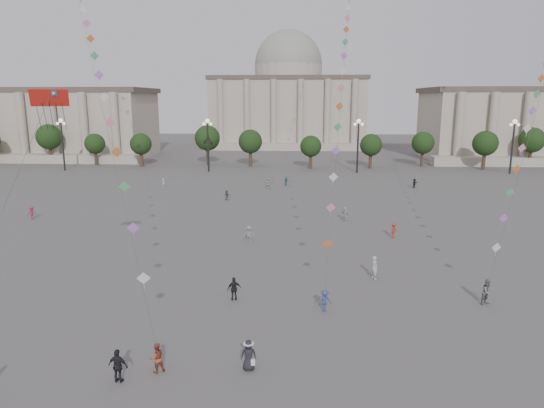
{
  "coord_description": "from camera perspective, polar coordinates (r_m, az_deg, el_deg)",
  "views": [
    {
      "loc": [
        2.85,
        -27.07,
        14.44
      ],
      "look_at": [
        0.87,
        12.0,
        5.96
      ],
      "focal_mm": 32.0,
      "sensor_mm": 36.0,
      "label": 1
    }
  ],
  "objects": [
    {
      "name": "tourist_1",
      "position": [
        27.62,
        -17.66,
        -17.7
      ],
      "size": [
        1.14,
        0.62,
        1.84
      ],
      "primitive_type": "imported",
      "rotation": [
        0.0,
        0.0,
        2.97
      ],
      "color": "black",
      "rests_on": "ground"
    },
    {
      "name": "person_crowd_6",
      "position": [
        49.49,
        -2.73,
        -3.62
      ],
      "size": [
        1.26,
        0.8,
        1.86
      ],
      "primitive_type": "imported",
      "rotation": [
        0.0,
        0.0,
        0.1
      ],
      "color": "slate",
      "rests_on": "ground"
    },
    {
      "name": "person_crowd_13",
      "position": [
        40.83,
        11.96,
        -7.31
      ],
      "size": [
        0.72,
        0.83,
        1.93
      ],
      "primitive_type": "imported",
      "rotation": [
        0.0,
        0.0,
        2.01
      ],
      "color": "#BABAB6",
      "rests_on": "ground"
    },
    {
      "name": "person_crowd_8",
      "position": [
        53.09,
        14.15,
        -3.02
      ],
      "size": [
        1.18,
        1.17,
        1.63
      ],
      "primitive_type": "imported",
      "rotation": [
        0.0,
        0.0,
        0.77
      ],
      "color": "#9F2E2B",
      "rests_on": "ground"
    },
    {
      "name": "lamp_post_mid_west",
      "position": [
        98.95,
        -7.57,
        8.02
      ],
      "size": [
        2.0,
        0.9,
        10.65
      ],
      "color": "#262628",
      "rests_on": "ground"
    },
    {
      "name": "person_crowd_0",
      "position": [
        82.55,
        1.66,
        2.7
      ],
      "size": [
        0.93,
        0.86,
        1.53
      ],
      "primitive_type": "imported",
      "rotation": [
        0.0,
        0.0,
        0.69
      ],
      "color": "#395F80",
      "rests_on": "ground"
    },
    {
      "name": "kite_train_mid",
      "position": [
        64.71,
        9.0,
        21.7
      ],
      "size": [
        8.45,
        59.8,
        75.71
      ],
      "color": "#3F3F3F",
      "rests_on": "ground"
    },
    {
      "name": "lamp_post_far_west",
      "position": [
        108.46,
        -23.5,
        7.49
      ],
      "size": [
        2.0,
        0.9,
        10.65
      ],
      "color": "#262628",
      "rests_on": "ground"
    },
    {
      "name": "person_crowd_10",
      "position": [
        82.92,
        -12.65,
        2.46
      ],
      "size": [
        0.62,
        0.69,
        1.58
      ],
      "primitive_type": "imported",
      "rotation": [
        0.0,
        0.0,
        2.11
      ],
      "color": "beige",
      "rests_on": "ground"
    },
    {
      "name": "kite_flyer_0",
      "position": [
        28.01,
        -13.4,
        -17.2
      ],
      "size": [
        1.01,
        0.94,
        1.66
      ],
      "primitive_type": "imported",
      "rotation": [
        0.0,
        0.0,
        3.66
      ],
      "color": "brown",
      "rests_on": "ground"
    },
    {
      "name": "person_crowd_12",
      "position": [
        71.01,
        -5.33,
        1.08
      ],
      "size": [
        1.31,
        1.34,
        1.53
      ],
      "primitive_type": "imported",
      "rotation": [
        0.0,
        0.0,
        2.33
      ],
      "color": "slate",
      "rests_on": "ground"
    },
    {
      "name": "hat_person",
      "position": [
        27.49,
        -2.76,
        -17.29
      ],
      "size": [
        0.91,
        0.66,
        1.73
      ],
      "color": "black",
      "rests_on": "ground"
    },
    {
      "name": "kite_flyer_2",
      "position": [
        38.47,
        24.01,
        -9.44
      ],
      "size": [
        1.13,
        1.06,
        1.86
      ],
      "primitive_type": "imported",
      "rotation": [
        0.0,
        0.0,
        0.51
      ],
      "color": "slate",
      "rests_on": "ground"
    },
    {
      "name": "person_crowd_2",
      "position": [
        66.15,
        -26.4,
        -0.95
      ],
      "size": [
        1.16,
        1.19,
        1.63
      ],
      "primitive_type": "imported",
      "rotation": [
        0.0,
        0.0,
        0.83
      ],
      "color": "maroon",
      "rests_on": "ground"
    },
    {
      "name": "person_crowd_7",
      "position": [
        59.32,
        8.6,
        -1.15
      ],
      "size": [
        1.41,
        1.51,
        1.69
      ],
      "primitive_type": "imported",
      "rotation": [
        0.0,
        0.0,
        2.29
      ],
      "color": "beige",
      "rests_on": "ground"
    },
    {
      "name": "ground",
      "position": [
        30.82,
        -2.85,
        -15.73
      ],
      "size": [
        360.0,
        360.0,
        0.0
      ],
      "primitive_type": "plane",
      "color": "#52504D",
      "rests_on": "ground"
    },
    {
      "name": "hall_central",
      "position": [
        156.32,
        1.9,
        12.15
      ],
      "size": [
        48.3,
        34.3,
        35.5
      ],
      "color": "#AAA28F",
      "rests_on": "ground"
    },
    {
      "name": "kite_flyer_1",
      "position": [
        34.34,
        6.22,
        -11.25
      ],
      "size": [
        1.18,
        0.95,
        1.59
      ],
      "primitive_type": "imported",
      "rotation": [
        0.0,
        0.0,
        0.4
      ],
      "color": "navy",
      "rests_on": "ground"
    },
    {
      "name": "kite_train_west",
      "position": [
        58.22,
        -21.4,
        20.39
      ],
      "size": [
        28.68,
        54.44,
        75.1
      ],
      "color": "#3F3F3F",
      "rests_on": "ground"
    },
    {
      "name": "tourist_4",
      "position": [
        36.04,
        -4.46,
        -9.91
      ],
      "size": [
        1.11,
        0.71,
        1.75
      ],
      "primitive_type": "imported",
      "rotation": [
        0.0,
        0.0,
        3.44
      ],
      "color": "black",
      "rests_on": "ground"
    },
    {
      "name": "person_crowd_4",
      "position": [
        79.57,
        -0.41,
        2.48
      ],
      "size": [
        1.82,
        1.31,
        1.9
      ],
      "primitive_type": "imported",
      "rotation": [
        0.0,
        0.0,
        3.62
      ],
      "color": "#B2B3AF",
      "rests_on": "ground"
    },
    {
      "name": "lamp_post_far_east",
      "position": [
        106.07,
        26.53,
        7.13
      ],
      "size": [
        2.0,
        0.9,
        10.65
      ],
      "color": "#262628",
      "rests_on": "ground"
    },
    {
      "name": "tree_row",
      "position": [
        105.5,
        1.35,
        7.31
      ],
      "size": [
        137.12,
        5.12,
        8.0
      ],
      "color": "#35281A",
      "rests_on": "ground"
    },
    {
      "name": "dragon_kite",
      "position": [
        32.83,
        -24.7,
        9.9
      ],
      "size": [
        2.23,
        6.17,
        17.02
      ],
      "color": "red",
      "rests_on": "ground"
    },
    {
      "name": "lamp_post_mid_east",
      "position": [
        98.09,
        10.11,
        7.9
      ],
      "size": [
        2.0,
        0.9,
        10.65
      ],
      "color": "#262628",
      "rests_on": "ground"
    },
    {
      "name": "person_crowd_9",
      "position": [
        83.85,
        16.41,
        2.36
      ],
      "size": [
        1.26,
        1.44,
        1.58
      ],
      "primitive_type": "imported",
      "rotation": [
        0.0,
        0.0,
        0.92
      ],
      "color": "black",
      "rests_on": "ground"
    }
  ]
}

